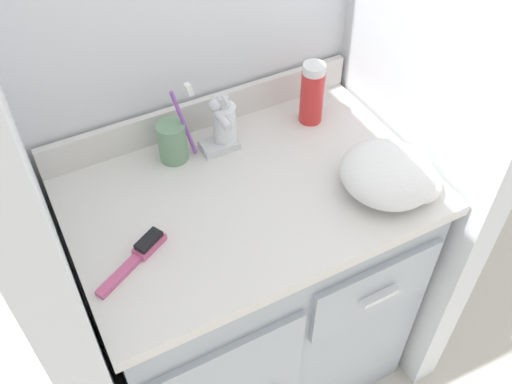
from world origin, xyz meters
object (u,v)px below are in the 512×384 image
Objects in this scene: toothbrush_cup at (173,141)px; soap_dispenser at (225,124)px; hairbrush at (140,253)px; shaving_cream_can at (312,94)px; hand_towel at (393,175)px.

toothbrush_cup is 1.40× the size of soap_dispenser.
hairbrush is (-0.30, -0.23, -0.05)m from soap_dispenser.
toothbrush_cup is at bearing 25.48° from hairbrush.
shaving_cream_can is at bearing -4.23° from toothbrush_cup.
hand_towel is (0.26, -0.31, -0.02)m from soap_dispenser.
hand_towel is at bearing -84.38° from shaving_cream_can.
soap_dispenser is 0.89× the size of shaving_cream_can.
toothbrush_cup is 0.30m from hairbrush.
hand_towel is (0.57, -0.08, 0.03)m from hairbrush.
soap_dispenser reaches higher than hairbrush.
shaving_cream_can reaches higher than soap_dispenser.
soap_dispenser is 0.39m from hairbrush.
hairbrush is at bearing -157.97° from shaving_cream_can.
shaving_cream_can is at bearing -3.88° from soap_dispenser.
hairbrush is at bearing -125.59° from toothbrush_cup.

